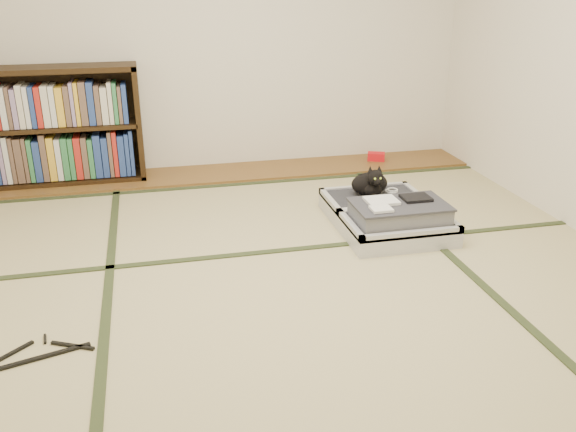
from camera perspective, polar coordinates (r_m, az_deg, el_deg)
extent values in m
plane|color=tan|center=(3.40, 0.52, -6.14)|extent=(4.50, 4.50, 0.00)
cube|color=brown|center=(5.22, -4.66, 4.12)|extent=(4.00, 0.50, 0.02)
cube|color=red|center=(5.54, 8.25, 5.53)|extent=(0.17, 0.14, 0.07)
plane|color=silver|center=(5.23, -5.52, 17.47)|extent=(4.00, 0.00, 4.00)
cube|color=#2D381E|center=(3.34, -16.56, -7.66)|extent=(0.05, 4.50, 0.01)
cube|color=#2D381E|center=(3.74, 15.63, -4.22)|extent=(0.05, 4.50, 0.01)
cube|color=#2D381E|center=(3.75, -0.92, -3.27)|extent=(4.00, 0.05, 0.01)
cube|color=#2D381E|center=(4.94, -4.13, 3.02)|extent=(4.00, 0.05, 0.01)
cube|color=black|center=(5.11, -13.78, 8.55)|extent=(0.04, 0.32, 0.91)
cube|color=black|center=(5.28, -20.84, 3.19)|extent=(1.42, 0.32, 0.04)
cube|color=black|center=(5.09, -22.19, 12.59)|extent=(1.42, 0.32, 0.04)
cube|color=black|center=(5.17, -21.50, 7.78)|extent=(1.36, 0.32, 0.03)
cube|color=black|center=(5.32, -21.30, 8.19)|extent=(1.42, 0.02, 0.91)
cube|color=gray|center=(5.20, -21.19, 5.41)|extent=(1.28, 0.23, 0.39)
cube|color=gray|center=(5.11, -21.82, 9.78)|extent=(1.28, 0.23, 0.35)
cube|color=silver|center=(3.96, 10.27, -1.36)|extent=(0.68, 0.45, 0.12)
cube|color=#2C2D34|center=(3.95, 10.30, -0.95)|extent=(0.60, 0.38, 0.09)
cube|color=silver|center=(3.76, 11.54, -1.69)|extent=(0.68, 0.04, 0.05)
cube|color=silver|center=(4.11, 9.22, 0.56)|extent=(0.68, 0.04, 0.05)
cube|color=silver|center=(3.82, 5.92, -0.94)|extent=(0.04, 0.45, 0.05)
cube|color=silver|center=(4.07, 14.48, -0.12)|extent=(0.04, 0.45, 0.05)
cube|color=silver|center=(4.34, 7.99, 0.93)|extent=(0.68, 0.45, 0.12)
cube|color=#2C2D34|center=(4.33, 8.01, 1.30)|extent=(0.60, 0.38, 0.09)
cube|color=silver|center=(4.14, 9.03, 0.73)|extent=(0.68, 0.04, 0.05)
cube|color=silver|center=(4.50, 7.10, 2.60)|extent=(0.68, 0.04, 0.05)
cube|color=silver|center=(4.22, 3.97, 1.38)|extent=(0.04, 0.45, 0.05)
cube|color=silver|center=(4.44, 11.89, 2.01)|extent=(0.04, 0.45, 0.05)
cylinder|color=black|center=(4.13, 9.13, 0.70)|extent=(0.61, 0.02, 0.02)
cube|color=gray|center=(3.92, 10.38, 0.15)|extent=(0.58, 0.35, 0.12)
cube|color=#383840|center=(3.89, 10.44, 1.07)|extent=(0.59, 0.37, 0.01)
cube|color=white|center=(3.88, 8.74, 1.43)|extent=(0.20, 0.16, 0.02)
cube|color=black|center=(3.97, 11.88, 1.68)|extent=(0.18, 0.14, 0.02)
cube|color=white|center=(3.75, 8.72, 0.66)|extent=(0.13, 0.11, 0.02)
cube|color=white|center=(3.70, 8.73, -2.85)|extent=(0.05, 0.01, 0.04)
cube|color=white|center=(3.75, 10.26, -2.85)|extent=(0.05, 0.01, 0.03)
cube|color=orange|center=(3.87, 14.58, -2.20)|extent=(0.05, 0.01, 0.03)
cube|color=#197F33|center=(3.84, 13.76, -2.05)|extent=(0.04, 0.01, 0.03)
ellipsoid|color=black|center=(4.33, 7.62, 3.01)|extent=(0.26, 0.17, 0.16)
ellipsoid|color=black|center=(4.27, 7.97, 2.45)|extent=(0.13, 0.09, 0.09)
ellipsoid|color=black|center=(4.21, 8.17, 3.60)|extent=(0.11, 0.10, 0.11)
sphere|color=black|center=(4.18, 8.37, 3.18)|extent=(0.05, 0.05, 0.05)
cone|color=black|center=(4.20, 7.70, 4.35)|extent=(0.04, 0.05, 0.05)
cone|color=black|center=(4.22, 8.53, 4.40)|extent=(0.04, 0.05, 0.05)
sphere|color=#A5BF33|center=(4.16, 8.15, 3.46)|extent=(0.02, 0.02, 0.02)
sphere|color=#A5BF33|center=(4.18, 8.66, 3.50)|extent=(0.02, 0.02, 0.02)
cylinder|color=black|center=(4.45, 8.32, 2.71)|extent=(0.16, 0.09, 0.03)
torus|color=white|center=(4.44, 9.67, 2.33)|extent=(0.09, 0.09, 0.01)
torus|color=white|center=(4.43, 9.75, 2.44)|extent=(0.08, 0.08, 0.01)
cube|color=black|center=(2.99, -22.15, -12.17)|extent=(0.42, 0.14, 0.01)
cube|color=black|center=(3.07, -24.43, -11.60)|extent=(0.17, 0.16, 0.01)
cube|color=black|center=(3.02, -19.51, -11.36)|extent=(0.20, 0.11, 0.01)
cylinder|color=black|center=(3.11, -21.78, -10.63)|extent=(0.02, 0.08, 0.01)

